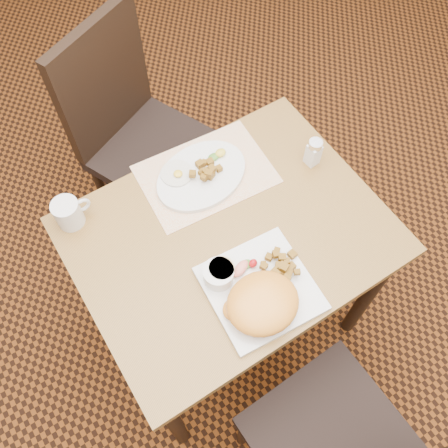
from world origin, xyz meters
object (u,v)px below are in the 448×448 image
at_px(salt_shaker, 314,152).
at_px(coffee_mug, 69,213).
at_px(table, 230,250).
at_px(chair_far, 136,129).
at_px(plate_square, 260,289).
at_px(plate_oval, 201,176).

xyz_separation_m(salt_shaker, coffee_mug, (-0.73, 0.21, -0.01)).
relative_size(table, chair_far, 0.93).
bearing_deg(table, coffee_mug, 142.00).
bearing_deg(coffee_mug, salt_shaker, -16.17).
height_order(table, plate_square, plate_square).
height_order(chair_far, plate_oval, chair_far).
relative_size(table, coffee_mug, 8.06).
height_order(plate_square, salt_shaker, salt_shaker).
bearing_deg(salt_shaker, table, -167.69).
distance_m(table, salt_shaker, 0.40).
height_order(plate_oval, salt_shaker, salt_shaker).
bearing_deg(chair_far, table, 65.75).
relative_size(salt_shaker, coffee_mug, 0.90).
xyz_separation_m(table, chair_far, (0.00, 0.67, -0.10)).
distance_m(salt_shaker, coffee_mug, 0.76).
bearing_deg(plate_square, table, 82.18).
height_order(salt_shaker, coffee_mug, salt_shaker).
height_order(table, plate_oval, plate_oval).
height_order(chair_far, plate_square, chair_far).
xyz_separation_m(chair_far, plate_square, (-0.03, -0.87, 0.22)).
bearing_deg(table, chair_far, 89.60).
distance_m(plate_oval, salt_shaker, 0.36).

